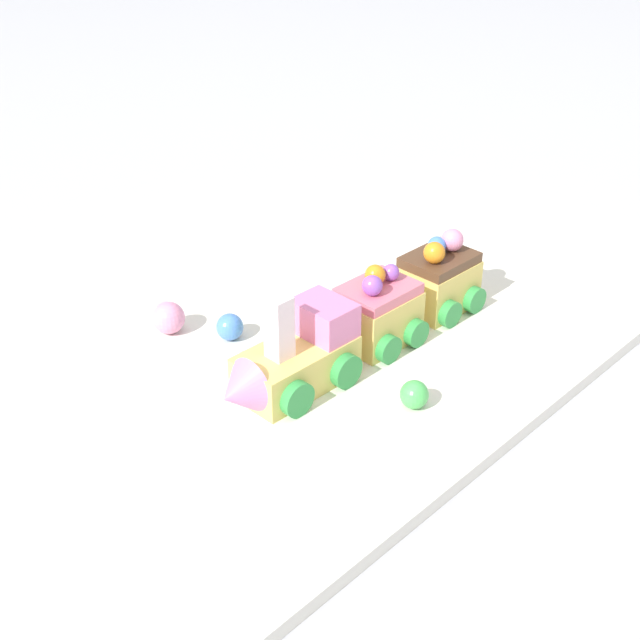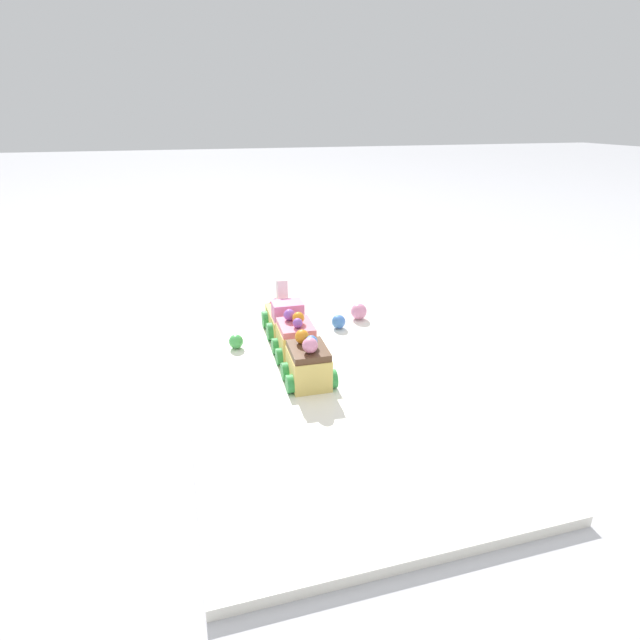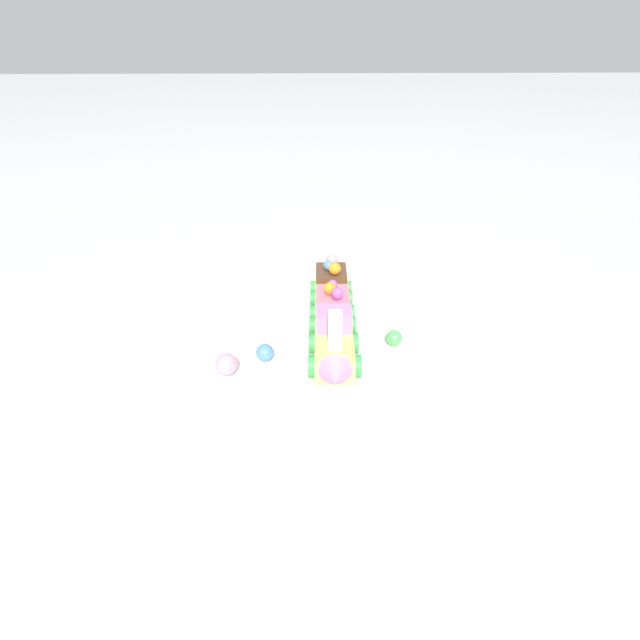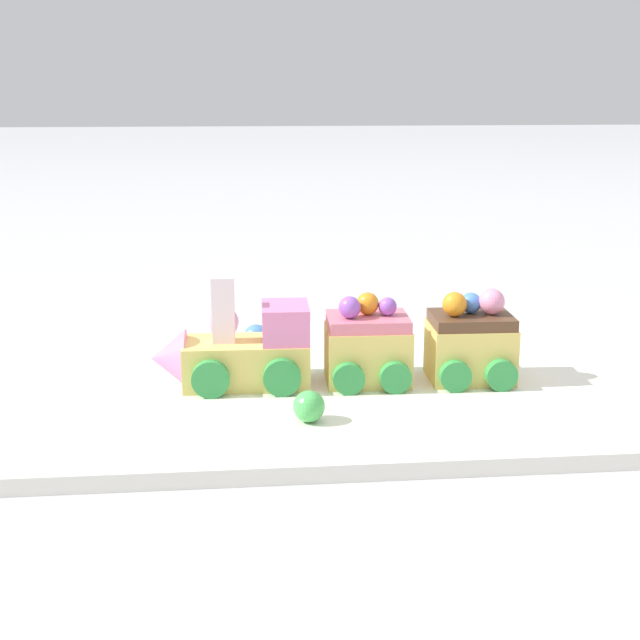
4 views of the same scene
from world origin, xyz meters
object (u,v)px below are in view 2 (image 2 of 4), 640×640
Objects in this scene: cake_car_strawberry at (296,340)px; cake_car_chocolate at (308,364)px; gumball_blue at (339,322)px; gumball_green at (236,341)px; cake_train_locomotive at (284,316)px; gumball_pink at (359,311)px.

cake_car_strawberry is 0.08m from cake_car_chocolate.
cake_car_chocolate is 0.20m from gumball_blue.
gumball_green is at bearing 32.37° from cake_car_chocolate.
cake_car_strawberry is at bearing 179.97° from cake_train_locomotive.
cake_train_locomotive is at bearing -0.03° from cake_car_strawberry.
gumball_blue is at bearing 121.87° from gumball_pink.
gumball_pink is at bearing -49.43° from cake_car_strawberry.
gumball_pink is at bearing -74.88° from gumball_green.
cake_train_locomotive is 0.09m from gumball_blue.
cake_train_locomotive reaches higher than gumball_pink.
gumball_blue is (0.17, -0.10, -0.02)m from cake_car_chocolate.
cake_car_chocolate is (-0.08, 0.00, 0.00)m from cake_car_strawberry.
cake_car_strawberry is 0.13m from gumball_blue.
cake_train_locomotive is 0.10m from gumball_green.
cake_car_strawberry reaches higher than gumball_blue.
gumball_green is at bearing 105.12° from gumball_pink.
gumball_pink reaches higher than gumball_blue.
cake_car_strawberry is 0.97× the size of cake_car_chocolate.
cake_train_locomotive is at bearing 95.11° from gumball_pink.
gumball_pink is 1.21× the size of gumball_blue.
cake_car_chocolate reaches higher than gumball_pink.
gumball_green is at bearing 58.83° from cake_car_strawberry.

